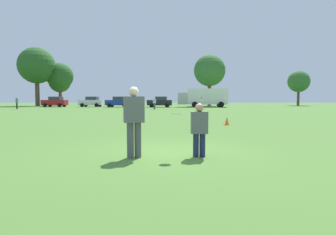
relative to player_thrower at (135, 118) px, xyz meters
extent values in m
plane|color=#47702D|center=(0.84, 0.65, -1.01)|extent=(187.98, 187.98, 0.00)
cylinder|color=#4C4C51|center=(-0.09, -0.02, -0.56)|extent=(0.17, 0.17, 0.90)
cylinder|color=#4C4C51|center=(0.09, 0.02, -0.56)|extent=(0.17, 0.17, 0.90)
cube|color=#595960|center=(0.00, 0.00, 0.21)|extent=(0.56, 0.41, 0.65)
sphere|color=beige|center=(0.00, 0.00, 0.66)|extent=(0.25, 0.25, 0.25)
cylinder|color=#1E234C|center=(1.75, 0.10, -0.71)|extent=(0.15, 0.15, 0.61)
cylinder|color=#1E234C|center=(1.58, 0.10, -0.71)|extent=(0.15, 0.15, 0.61)
cube|color=#595960|center=(1.66, 0.10, -0.12)|extent=(0.44, 0.26, 0.56)
sphere|color=tan|center=(1.66, 0.10, 0.26)|extent=(0.22, 0.22, 0.22)
cylinder|color=white|center=(1.06, -0.12, 0.11)|extent=(0.27, 0.27, 0.06)
cube|color=#D8590C|center=(4.21, 9.12, -1.00)|extent=(0.32, 0.32, 0.03)
cone|color=orange|center=(4.21, 9.12, -0.76)|extent=(0.24, 0.24, 0.45)
cube|color=maroon|center=(-19.14, 43.83, -0.23)|extent=(4.30, 2.06, 0.90)
cube|color=#2D333D|center=(-18.89, 43.81, 0.49)|extent=(2.10, 1.76, 0.64)
cylinder|color=black|center=(-20.50, 42.91, -0.68)|extent=(0.67, 0.26, 0.66)
cylinder|color=black|center=(-20.38, 44.91, -0.68)|extent=(0.67, 0.26, 0.66)
cylinder|color=black|center=(-17.90, 42.75, -0.68)|extent=(0.67, 0.26, 0.66)
cylinder|color=black|center=(-17.78, 44.74, -0.68)|extent=(0.67, 0.26, 0.66)
cube|color=silver|center=(-12.98, 44.77, -0.23)|extent=(4.30, 2.06, 0.90)
cube|color=#2D333D|center=(-12.73, 44.76, 0.49)|extent=(2.10, 1.76, 0.64)
cylinder|color=black|center=(-14.34, 43.86, -0.68)|extent=(0.67, 0.26, 0.66)
cylinder|color=black|center=(-14.22, 45.85, -0.68)|extent=(0.67, 0.26, 0.66)
cylinder|color=black|center=(-11.74, 43.70, -0.68)|extent=(0.67, 0.26, 0.66)
cylinder|color=black|center=(-11.62, 45.69, -0.68)|extent=(0.67, 0.26, 0.66)
cube|color=navy|center=(-7.77, 42.82, -0.23)|extent=(4.30, 2.06, 0.90)
cube|color=#2D333D|center=(-7.52, 42.80, 0.49)|extent=(2.10, 1.76, 0.64)
cylinder|color=black|center=(-9.13, 41.90, -0.68)|extent=(0.67, 0.26, 0.66)
cylinder|color=black|center=(-9.01, 43.90, -0.68)|extent=(0.67, 0.26, 0.66)
cylinder|color=black|center=(-6.53, 41.74, -0.68)|extent=(0.67, 0.26, 0.66)
cylinder|color=black|center=(-6.41, 43.73, -0.68)|extent=(0.67, 0.26, 0.66)
cube|color=black|center=(-0.57, 42.21, -0.23)|extent=(4.30, 2.06, 0.90)
cube|color=#2D333D|center=(-0.32, 42.19, 0.49)|extent=(2.10, 1.76, 0.64)
cylinder|color=black|center=(-1.93, 41.29, -0.68)|extent=(0.67, 0.26, 0.66)
cylinder|color=black|center=(-1.80, 43.29, -0.68)|extent=(0.67, 0.26, 0.66)
cylinder|color=black|center=(0.67, 41.13, -0.68)|extent=(0.67, 0.26, 0.66)
cylinder|color=black|center=(0.79, 43.13, -0.68)|extent=(0.67, 0.26, 0.66)
cube|color=white|center=(7.68, 42.94, 0.82)|extent=(6.94, 2.92, 2.70)
cube|color=#B2B2B7|center=(3.49, 43.20, 0.47)|extent=(1.94, 2.41, 2.00)
cylinder|color=black|center=(5.39, 41.71, -0.53)|extent=(0.98, 0.34, 0.96)
cylinder|color=black|center=(5.56, 44.45, -0.53)|extent=(0.98, 0.34, 0.96)
cylinder|color=black|center=(9.80, 41.43, -0.53)|extent=(0.98, 0.34, 0.96)
cylinder|color=black|center=(9.97, 44.17, -0.53)|extent=(0.98, 0.34, 0.96)
cylinder|color=black|center=(-20.64, 33.88, -0.60)|extent=(0.16, 0.16, 0.83)
cylinder|color=black|center=(-20.54, 33.74, -0.60)|extent=(0.16, 0.16, 0.83)
cube|color=#338C4C|center=(-20.59, 33.81, 0.11)|extent=(0.47, 0.52, 0.59)
sphere|color=#8C664C|center=(-20.59, 33.81, 0.52)|extent=(0.23, 0.23, 0.23)
cylinder|color=gray|center=(6.17, 38.75, -0.58)|extent=(0.16, 0.16, 0.87)
cylinder|color=gray|center=(6.19, 38.93, -0.58)|extent=(0.16, 0.16, 0.87)
cube|color=silver|center=(6.18, 38.84, 0.17)|extent=(0.33, 0.50, 0.62)
sphere|color=#8C664C|center=(6.18, 38.84, 0.59)|extent=(0.24, 0.24, 0.24)
cylinder|color=#4C4C51|center=(-1.09, 33.46, -0.60)|extent=(0.15, 0.15, 0.82)
cylinder|color=#4C4C51|center=(-0.99, 33.31, -0.60)|extent=(0.15, 0.15, 0.82)
cube|color=#9EC6E5|center=(-1.04, 33.38, 0.10)|extent=(0.46, 0.51, 0.58)
sphere|color=beige|center=(-1.04, 33.38, 0.50)|extent=(0.22, 0.22, 0.22)
cylinder|color=brown|center=(-25.09, 50.40, 1.47)|extent=(0.83, 0.83, 4.97)
sphere|color=#285623|center=(-25.09, 50.40, 6.98)|extent=(7.11, 7.11, 7.11)
cylinder|color=brown|center=(-21.70, 53.34, 0.53)|extent=(0.52, 0.52, 3.10)
sphere|color=#285623|center=(-21.70, 53.34, 3.96)|extent=(4.43, 4.43, 4.43)
cylinder|color=brown|center=(-21.49, 52.94, 0.89)|extent=(0.63, 0.63, 3.80)
sphere|color=#285623|center=(-21.49, 52.94, 5.09)|extent=(5.43, 5.43, 5.43)
cylinder|color=brown|center=(9.22, 51.42, 1.20)|extent=(0.74, 0.74, 4.42)
sphere|color=#33662D|center=(9.22, 51.42, 6.09)|extent=(6.32, 6.32, 6.32)
cylinder|color=brown|center=(28.29, 53.81, 0.56)|extent=(0.52, 0.52, 3.15)
sphere|color=#33662D|center=(28.29, 53.81, 4.05)|extent=(4.50, 4.50, 4.50)
camera|label=1|loc=(0.86, -7.29, 0.49)|focal=31.01mm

